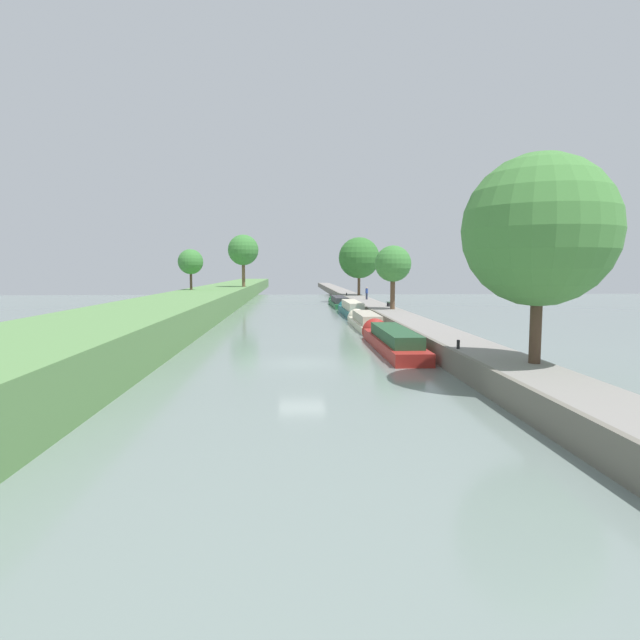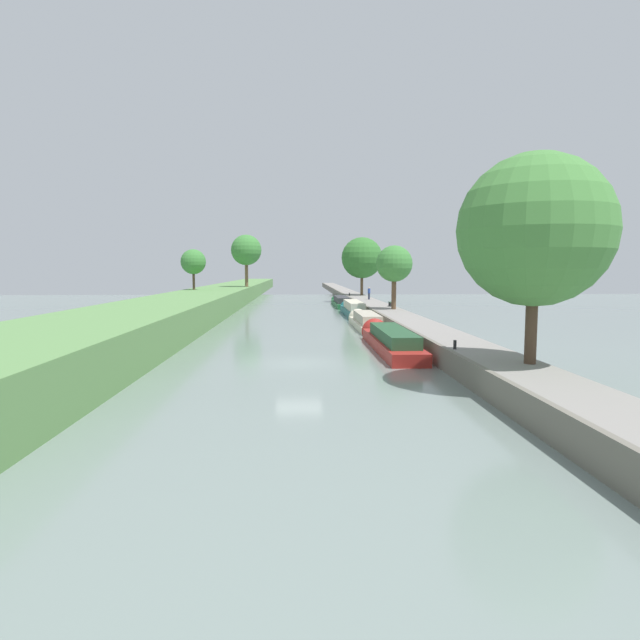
{
  "view_description": "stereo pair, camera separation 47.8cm",
  "coord_description": "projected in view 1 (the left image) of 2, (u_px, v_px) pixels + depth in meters",
  "views": [
    {
      "loc": [
        -0.52,
        -28.6,
        5.09
      ],
      "look_at": [
        1.75,
        14.29,
        1.0
      ],
      "focal_mm": 29.79,
      "sensor_mm": 36.0,
      "label": 1
    },
    {
      "loc": [
        -0.04,
        -28.62,
        5.09
      ],
      "look_at": [
        1.75,
        14.29,
        1.0
      ],
      "focal_mm": 29.79,
      "sensor_mm": 36.0,
      "label": 2
    }
  ],
  "objects": [
    {
      "name": "tree_rightbank_midnear",
      "position": [
        393.0,
        264.0,
        52.71
      ],
      "size": [
        3.61,
        3.61,
        6.35
      ],
      "color": "brown",
      "rests_on": "right_towpath"
    },
    {
      "name": "narrowboat_teal",
      "position": [
        351.0,
        309.0,
        59.67
      ],
      "size": [
        1.87,
        13.69,
        2.14
      ],
      "color": "#195B60",
      "rests_on": "ground_plane"
    },
    {
      "name": "right_towpath",
      "position": [
        464.0,
        352.0,
        29.36
      ],
      "size": [
        3.01,
        260.0,
        1.13
      ],
      "color": "gray",
      "rests_on": "ground_plane"
    },
    {
      "name": "stone_quay",
      "position": [
        435.0,
        351.0,
        29.27
      ],
      "size": [
        0.25,
        260.0,
        1.18
      ],
      "color": "#6B665B",
      "rests_on": "ground_plane"
    },
    {
      "name": "person_walking",
      "position": [
        367.0,
        293.0,
        70.41
      ],
      "size": [
        0.34,
        0.34,
        1.66
      ],
      "color": "#282D42",
      "rests_on": "right_towpath"
    },
    {
      "name": "mooring_bollard_far",
      "position": [
        347.0,
        294.0,
        80.66
      ],
      "size": [
        0.16,
        0.16,
        0.45
      ],
      "color": "black",
      "rests_on": "right_towpath"
    },
    {
      "name": "left_grassy_bank",
      "position": [
        84.0,
        343.0,
        28.22
      ],
      "size": [
        8.23,
        260.0,
        2.36
      ],
      "color": "#5B894C",
      "rests_on": "ground_plane"
    },
    {
      "name": "park_bench",
      "position": [
        390.0,
        303.0,
        57.36
      ],
      "size": [
        0.44,
        1.5,
        0.47
      ],
      "color": "#333338",
      "rests_on": "right_towpath"
    },
    {
      "name": "tree_rightbank_near",
      "position": [
        539.0,
        231.0,
        21.99
      ],
      "size": [
        6.34,
        6.34,
        8.75
      ],
      "color": "#4C3828",
      "rests_on": "right_towpath"
    },
    {
      "name": "tree_leftbank_upstream",
      "position": [
        243.0,
        250.0,
        83.8
      ],
      "size": [
        4.83,
        4.83,
        8.23
      ],
      "color": "brown",
      "rests_on": "left_grassy_bank"
    },
    {
      "name": "ground_plane",
      "position": [
        302.0,
        363.0,
        28.94
      ],
      "size": [
        160.0,
        160.0,
        0.0
      ],
      "primitive_type": "plane",
      "color": "slate"
    },
    {
      "name": "tree_leftbank_downstream",
      "position": [
        191.0,
        262.0,
        71.26
      ],
      "size": [
        3.37,
        3.37,
        5.46
      ],
      "color": "#4C3828",
      "rests_on": "left_grassy_bank"
    },
    {
      "name": "narrowboat_red",
      "position": [
        391.0,
        340.0,
        34.21
      ],
      "size": [
        2.1,
        13.51,
        2.07
      ],
      "color": "maroon",
      "rests_on": "ground_plane"
    },
    {
      "name": "mooring_bollard_near",
      "position": [
        458.0,
        344.0,
        26.53
      ],
      "size": [
        0.16,
        0.16,
        0.45
      ],
      "color": "black",
      "rests_on": "right_towpath"
    },
    {
      "name": "narrowboat_green",
      "position": [
        338.0,
        302.0,
        74.7
      ],
      "size": [
        2.02,
        14.12,
        2.04
      ],
      "color": "#1E6033",
      "rests_on": "ground_plane"
    },
    {
      "name": "tree_rightbank_midfar",
      "position": [
        359.0,
        258.0,
        81.66
      ],
      "size": [
        6.31,
        6.31,
        8.91
      ],
      "color": "brown",
      "rests_on": "right_towpath"
    },
    {
      "name": "narrowboat_cream",
      "position": [
        365.0,
        321.0,
        47.13
      ],
      "size": [
        1.97,
        11.65,
        2.0
      ],
      "color": "beige",
      "rests_on": "ground_plane"
    }
  ]
}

